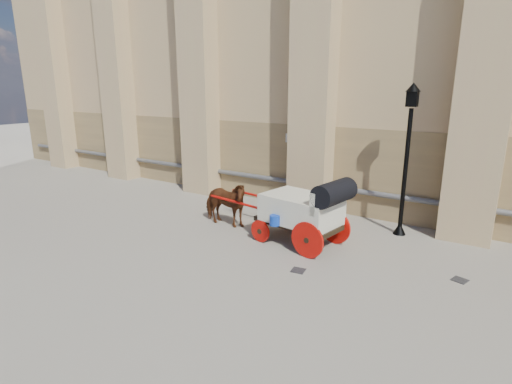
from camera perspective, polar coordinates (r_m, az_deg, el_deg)
The scene contains 6 objects.
ground at distance 11.04m, azimuth 4.03°, elevation -8.28°, with size 90.00×90.00×0.00m, color #6B6459.
horse at distance 12.69m, azimuth -4.51°, elevation -1.59°, with size 1.77×0.81×1.49m, color #552913.
carriage at distance 11.09m, azimuth 7.08°, elevation -2.37°, with size 4.66×1.90×1.98m.
street_lamp at distance 12.32m, azimuth 20.72°, elevation 4.75°, with size 0.42×0.42×4.44m.
drain_grate_near at distance 9.92m, azimuth 6.04°, elevation -11.08°, with size 0.32×0.32×0.01m, color black.
drain_grate_far at distance 10.54m, azimuth 27.10°, elevation -11.13°, with size 0.32×0.32×0.01m, color black.
Camera 1 is at (4.91, -8.89, 4.34)m, focal length 28.00 mm.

